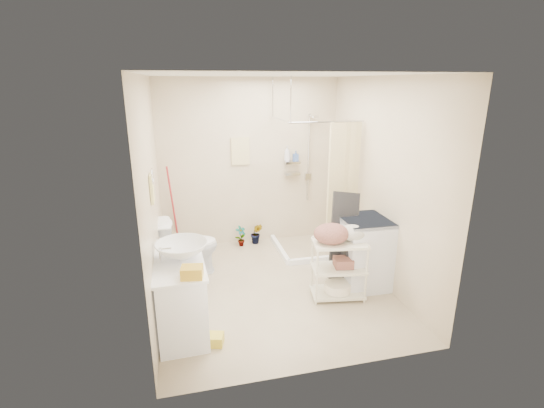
{
  "coord_description": "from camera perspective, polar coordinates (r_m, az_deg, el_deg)",
  "views": [
    {
      "loc": [
        -1.08,
        -4.4,
        2.53
      ],
      "look_at": [
        0.03,
        0.25,
        1.04
      ],
      "focal_mm": 26.0,
      "sensor_mm": 36.0,
      "label": 1
    }
  ],
  "objects": [
    {
      "name": "towel_ring",
      "position": [
        4.34,
        -17.02,
        2.41
      ],
      "size": [
        0.04,
        0.22,
        0.34
      ],
      "primitive_type": null,
      "color": "#E9DE85",
      "rests_on": "wall_left"
    },
    {
      "name": "toilet",
      "position": [
        5.48,
        -12.05,
        -5.95
      ],
      "size": [
        0.8,
        0.48,
        0.8
      ],
      "primitive_type": "imported",
      "rotation": [
        0.0,
        0.0,
        1.62
      ],
      "color": "silver",
      "rests_on": "ground"
    },
    {
      "name": "hanging_towel",
      "position": [
        6.14,
        -4.61,
        7.62
      ],
      "size": [
        0.28,
        0.03,
        0.42
      ],
      "primitive_type": "cube",
      "color": "beige",
      "rests_on": "wall_back"
    },
    {
      "name": "wall_right",
      "position": [
        5.2,
        15.5,
        3.0
      ],
      "size": [
        0.04,
        3.2,
        2.6
      ],
      "primitive_type": "cube",
      "color": "beige",
      "rests_on": "ground"
    },
    {
      "name": "shampoo_bottle_b",
      "position": [
        6.3,
        3.46,
        6.99
      ],
      "size": [
        0.09,
        0.09,
        0.16
      ],
      "primitive_type": "imported",
      "rotation": [
        0.0,
        0.0,
        0.21
      ],
      "color": "#405D9D",
      "rests_on": "shower"
    },
    {
      "name": "ceiling",
      "position": [
        4.53,
        0.35,
        18.21
      ],
      "size": [
        2.8,
        3.2,
        0.04
      ],
      "primitive_type": "cube",
      "color": "silver",
      "rests_on": "ground"
    },
    {
      "name": "potted_plant_a",
      "position": [
        6.32,
        -4.53,
        -4.66
      ],
      "size": [
        0.21,
        0.19,
        0.34
      ],
      "primitive_type": "imported",
      "rotation": [
        0.0,
        0.0,
        0.45
      ],
      "color": "brown",
      "rests_on": "ground"
    },
    {
      "name": "mop",
      "position": [
        6.18,
        -14.56,
        -0.7
      ],
      "size": [
        0.16,
        0.16,
        1.35
      ],
      "primitive_type": null,
      "rotation": [
        0.0,
        0.0,
        0.32
      ],
      "color": "#A92329",
      "rests_on": "ground"
    },
    {
      "name": "washing_machine",
      "position": [
        5.19,
        13.21,
        -6.76
      ],
      "size": [
        0.62,
        0.64,
        0.9
      ],
      "primitive_type": "cube",
      "rotation": [
        0.0,
        0.0,
        -0.01
      ],
      "color": "silver",
      "rests_on": "ground"
    },
    {
      "name": "shampoo_bottle_a",
      "position": [
        6.26,
        2.2,
        7.3
      ],
      "size": [
        0.11,
        0.11,
        0.24
      ],
      "primitive_type": "imported",
      "rotation": [
        0.0,
        0.0,
        0.18
      ],
      "color": "silver",
      "rests_on": "shower"
    },
    {
      "name": "counter_basket",
      "position": [
        3.75,
        -11.51,
        -9.65
      ],
      "size": [
        0.22,
        0.18,
        0.11
      ],
      "primitive_type": "cube",
      "rotation": [
        0.0,
        0.0,
        -0.16
      ],
      "color": "gold",
      "rests_on": "vanity"
    },
    {
      "name": "wall_left",
      "position": [
        4.58,
        -16.96,
        0.96
      ],
      "size": [
        0.04,
        3.2,
        2.6
      ],
      "primitive_type": "cube",
      "color": "beige",
      "rests_on": "ground"
    },
    {
      "name": "floor",
      "position": [
        5.19,
        0.29,
        -11.86
      ],
      "size": [
        3.2,
        3.2,
        0.0
      ],
      "primitive_type": "plane",
      "color": "tan",
      "rests_on": "ground"
    },
    {
      "name": "sink",
      "position": [
        4.12,
        -12.91,
        -6.6
      ],
      "size": [
        0.63,
        0.63,
        0.18
      ],
      "primitive_type": "imported",
      "rotation": [
        0.0,
        0.0,
        -0.19
      ],
      "color": "silver",
      "rests_on": "vanity"
    },
    {
      "name": "ironing_board",
      "position": [
        5.07,
        10.35,
        -5.06
      ],
      "size": [
        0.36,
        0.12,
        1.25
      ],
      "primitive_type": null,
      "rotation": [
        0.0,
        0.0,
        -0.04
      ],
      "color": "black",
      "rests_on": "ground"
    },
    {
      "name": "potted_plant_b",
      "position": [
        6.41,
        -2.26,
        -4.27
      ],
      "size": [
        0.23,
        0.2,
        0.34
      ],
      "primitive_type": "imported",
      "rotation": [
        0.0,
        0.0,
        -0.3
      ],
      "color": "#983A1F",
      "rests_on": "ground"
    },
    {
      "name": "shower",
      "position": [
        5.97,
        5.85,
        2.88
      ],
      "size": [
        1.1,
        1.1,
        2.1
      ],
      "primitive_type": null,
      "color": "white",
      "rests_on": "ground"
    },
    {
      "name": "wall_back",
      "position": [
        6.22,
        -3.23,
        5.9
      ],
      "size": [
        2.8,
        0.04,
        2.6
      ],
      "primitive_type": "cube",
      "color": "beige",
      "rests_on": "ground"
    },
    {
      "name": "floor_basket",
      "position": [
        4.21,
        -8.46,
        -18.6
      ],
      "size": [
        0.33,
        0.28,
        0.15
      ],
      "primitive_type": "cube",
      "rotation": [
        0.0,
        0.0,
        -0.28
      ],
      "color": "gold",
      "rests_on": "ground"
    },
    {
      "name": "wall_front",
      "position": [
        3.24,
        7.11,
        -5.13
      ],
      "size": [
        2.8,
        0.04,
        2.6
      ],
      "primitive_type": "cube",
      "color": "beige",
      "rests_on": "ground"
    },
    {
      "name": "tp_holder",
      "position": [
        4.81,
        -15.86,
        -5.48
      ],
      "size": [
        0.08,
        0.12,
        0.14
      ],
      "primitive_type": null,
      "color": "white",
      "rests_on": "wall_left"
    },
    {
      "name": "laundry_rack",
      "position": [
        4.84,
        9.64,
        -8.59
      ],
      "size": [
        0.68,
        0.46,
        0.87
      ],
      "primitive_type": null,
      "rotation": [
        0.0,
        0.0,
        -0.16
      ],
      "color": "beige",
      "rests_on": "ground"
    },
    {
      "name": "vanity",
      "position": [
        4.27,
        -13.04,
        -13.13
      ],
      "size": [
        0.54,
        0.92,
        0.8
      ],
      "primitive_type": "cube",
      "rotation": [
        0.0,
        0.0,
        0.03
      ],
      "color": "white",
      "rests_on": "ground"
    }
  ]
}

